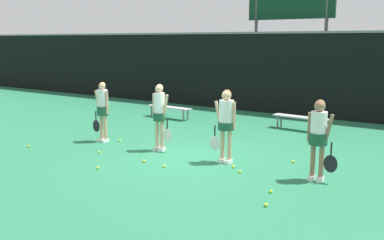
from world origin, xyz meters
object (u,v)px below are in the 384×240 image
Objects in this scene: player_0 at (102,107)px; tennis_ball_7 at (162,137)px; tennis_ball_3 at (29,146)px; tennis_ball_6 at (271,191)px; tennis_ball_8 at (144,161)px; player_2 at (226,119)px; tennis_ball_1 at (98,168)px; tennis_ball_9 at (233,167)px; tennis_ball_0 at (266,205)px; bench_far at (300,118)px; tennis_ball_10 at (164,166)px; player_1 at (160,112)px; bench_courtside at (169,108)px; tennis_ball_4 at (293,161)px; tennis_ball_2 at (240,171)px; player_3 at (319,133)px; tennis_ball_5 at (99,152)px; scoreboard at (290,9)px; tennis_ball_11 at (120,141)px.

tennis_ball_7 is at bearing 46.81° from player_0.
tennis_ball_7 reaches higher than tennis_ball_3.
tennis_ball_8 is at bearing 175.47° from tennis_ball_6.
tennis_ball_6 is (1.84, -1.39, -1.03)m from player_2.
tennis_ball_1 is 0.98× the size of tennis_ball_9.
tennis_ball_0 is 1.08× the size of tennis_ball_6.
player_2 is 26.64× the size of tennis_ball_6.
tennis_ball_7 is at bearing 146.43° from tennis_ball_0.
bench_far is 4.81m from player_2.
tennis_ball_0 is at bearing -71.44° from tennis_ball_6.
player_2 is at bearing 0.02° from player_0.
player_2 is 3.18m from tennis_ball_1.
tennis_ball_9 is (-1.69, 1.80, -0.00)m from tennis_ball_0.
tennis_ball_9 is 1.59m from tennis_ball_10.
player_1 is 2.65m from tennis_ball_9.
tennis_ball_4 is (6.25, -3.22, -0.35)m from bench_courtside.
tennis_ball_8 is 1.09× the size of tennis_ball_9.
player_3 is at bearing 15.02° from tennis_ball_2.
tennis_ball_3 and tennis_ball_6 have the same top height.
tennis_ball_5 is 0.97× the size of tennis_ball_10.
player_2 is 2.21m from tennis_ball_8.
bench_courtside is 8.37m from player_3.
tennis_ball_2 is (0.69, -0.54, -1.03)m from player_2.
player_2 is at bearing -75.95° from scoreboard.
tennis_ball_10 is at bearing -163.67° from player_3.
tennis_ball_1 is at bearing -169.17° from tennis_ball_6.
tennis_ball_6 is at bearing -36.43° from tennis_ball_2.
bench_far reaches higher than tennis_ball_2.
tennis_ball_10 is at bearing 7.87° from tennis_ball_3.
tennis_ball_7 reaches higher than tennis_ball_11.
player_1 is 26.80× the size of tennis_ball_6.
tennis_ball_10 is 3.02m from tennis_ball_11.
tennis_ball_10 is 1.03× the size of tennis_ball_11.
tennis_ball_1 is 3.23m from tennis_ball_2.
scoreboard is at bearing 111.56° from tennis_ball_6.
tennis_ball_3 reaches higher than tennis_ball_2.
tennis_ball_9 is at bearing -74.12° from scoreboard.
scoreboard is 9.68m from player_0.
tennis_ball_0 is at bearing -33.57° from tennis_ball_7.
tennis_ball_7 is (-0.86, 1.18, -1.01)m from player_1.
tennis_ball_7 is 1.28m from tennis_ball_11.
tennis_ball_11 is (-2.04, 1.29, -0.00)m from tennis_ball_8.
bench_courtside is 26.96× the size of tennis_ball_8.
tennis_ball_2 is at bearing -6.65° from player_0.
tennis_ball_5 is 2.20m from tennis_ball_10.
tennis_ball_10 is at bearing -82.75° from scoreboard.
tennis_ball_6 is at bearing 10.83° from tennis_ball_1.
tennis_ball_6 is at bearing -68.94° from bench_far.
tennis_ball_7 is 1.06× the size of tennis_ball_9.
tennis_ball_3 and tennis_ball_5 have the same top height.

